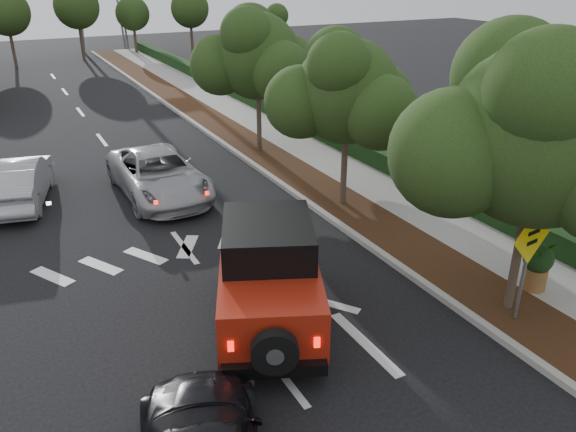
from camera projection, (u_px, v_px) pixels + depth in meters
ground at (280, 372)px, 10.96m from camera, size 120.00×120.00×0.00m
curb at (248, 161)px, 22.58m from camera, size 0.20×70.00×0.15m
planting_strip at (270, 157)px, 23.01m from camera, size 1.80×70.00×0.12m
sidewalk at (310, 151)px, 23.81m from camera, size 2.00×70.00×0.12m
hedge at (338, 139)px, 24.26m from camera, size 0.80×70.00×0.80m
transmission_tower at (105, 50)px, 52.32m from camera, size 7.00×4.00×28.00m
street_tree_near at (507, 311)px, 12.92m from camera, size 3.80×3.80×5.92m
street_tree_mid at (342, 205)px, 18.58m from camera, size 3.20×3.20×5.32m
street_tree_far at (260, 152)px, 23.84m from camera, size 3.40×3.40×5.62m
red_jeep at (268, 273)px, 12.10m from camera, size 3.56×4.84×2.37m
silver_suv_ahead at (158, 174)px, 19.08m from camera, size 2.65×5.56×1.53m
silver_sedan_oncoming at (18, 181)px, 18.49m from camera, size 2.67×4.99×1.56m
speed_hump_sign at (529, 251)px, 11.72m from camera, size 1.23×0.18×2.62m
terracotta_planter at (538, 262)px, 13.32m from camera, size 0.70×0.70×1.22m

